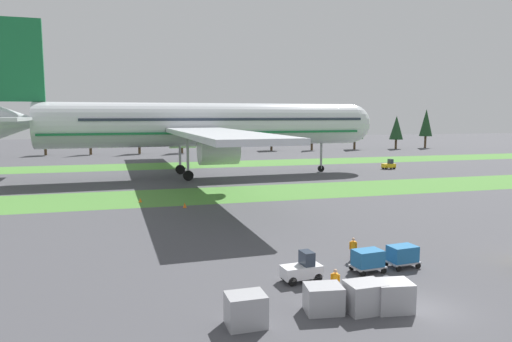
% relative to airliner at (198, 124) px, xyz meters
% --- Properties ---
extents(ground_plane, '(400.00, 400.00, 0.00)m').
position_rel_airliner_xyz_m(ground_plane, '(4.10, -58.66, -9.09)').
color(ground_plane, '#47474C').
extents(grass_strip_near, '(320.00, 13.02, 0.01)m').
position_rel_airliner_xyz_m(grass_strip_near, '(4.10, -18.95, -9.09)').
color(grass_strip_near, '#4C8438').
rests_on(grass_strip_near, ground).
extents(grass_strip_far, '(320.00, 13.02, 0.01)m').
position_rel_airliner_xyz_m(grass_strip_far, '(4.10, 19.09, -9.09)').
color(grass_strip_far, '#4C8438').
rests_on(grass_strip_far, ground).
extents(airliner, '(66.55, 82.00, 25.34)m').
position_rel_airliner_xyz_m(airliner, '(0.00, 0.00, 0.00)').
color(airliner, silver).
rests_on(airliner, ground).
extents(baggage_tug, '(2.72, 1.55, 1.97)m').
position_rel_airliner_xyz_m(baggage_tug, '(-0.90, -52.82, -8.28)').
color(baggage_tug, silver).
rests_on(baggage_tug, ground).
extents(cargo_dolly_lead, '(2.34, 1.71, 1.55)m').
position_rel_airliner_xyz_m(cargo_dolly_lead, '(4.10, -52.33, -8.17)').
color(cargo_dolly_lead, '#A3A3A8').
rests_on(cargo_dolly_lead, ground).
extents(cargo_dolly_second, '(2.34, 1.71, 1.55)m').
position_rel_airliner_xyz_m(cargo_dolly_second, '(6.98, -52.04, -8.17)').
color(cargo_dolly_second, '#A3A3A8').
rests_on(cargo_dolly_second, ground).
extents(pushback_tractor, '(2.65, 1.40, 1.97)m').
position_rel_airliner_xyz_m(pushback_tractor, '(38.32, 1.48, -8.28)').
color(pushback_tractor, yellow).
rests_on(pushback_tractor, ground).
extents(ground_crew_marshaller, '(0.50, 0.36, 1.74)m').
position_rel_airliner_xyz_m(ground_crew_marshaller, '(4.28, -49.78, -8.14)').
color(ground_crew_marshaller, black).
rests_on(ground_crew_marshaller, ground).
extents(ground_crew_loader, '(0.47, 0.37, 1.74)m').
position_rel_airliner_xyz_m(ground_crew_loader, '(0.00, -55.86, -8.14)').
color(ground_crew_loader, black).
rests_on(ground_crew_loader, ground).
extents(uld_container_0, '(2.20, 1.85, 1.52)m').
position_rel_airliner_xyz_m(uld_container_0, '(-1.49, -57.59, -8.33)').
color(uld_container_0, '#A3A3A8').
rests_on(uld_container_0, ground).
extents(uld_container_1, '(2.04, 1.65, 1.69)m').
position_rel_airliner_xyz_m(uld_container_1, '(-6.02, -58.09, -8.24)').
color(uld_container_1, '#A3A3A8').
rests_on(uld_container_1, ground).
extents(uld_container_2, '(2.05, 1.66, 1.67)m').
position_rel_airliner_xyz_m(uld_container_2, '(0.70, -58.13, -8.26)').
color(uld_container_2, '#A3A3A8').
rests_on(uld_container_2, ground).
extents(uld_container_3, '(2.20, 1.85, 1.66)m').
position_rel_airliner_xyz_m(uld_container_3, '(2.29, -58.40, -8.26)').
color(uld_container_3, '#A3A3A8').
rests_on(uld_container_3, ground).
extents(taxiway_marker_0, '(0.44, 0.44, 0.60)m').
position_rel_airliner_xyz_m(taxiway_marker_0, '(-5.50, -26.67, -8.79)').
color(taxiway_marker_0, orange).
rests_on(taxiway_marker_0, ground).
extents(taxiway_marker_1, '(0.44, 0.44, 0.51)m').
position_rel_airliner_xyz_m(taxiway_marker_1, '(-10.42, -21.79, -8.84)').
color(taxiway_marker_1, orange).
rests_on(taxiway_marker_1, ground).
extents(distant_tree_line, '(156.52, 10.11, 12.59)m').
position_rel_airliner_xyz_m(distant_tree_line, '(4.87, 51.34, -2.15)').
color(distant_tree_line, '#4C3823').
rests_on(distant_tree_line, ground).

